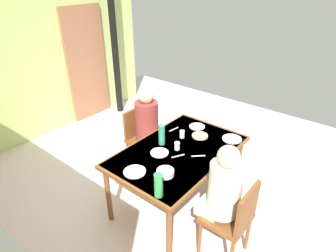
{
  "coord_description": "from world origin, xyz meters",
  "views": [
    {
      "loc": [
        -1.95,
        -1.74,
        2.48
      ],
      "look_at": [
        0.18,
        -0.03,
        1.0
      ],
      "focal_mm": 30.58,
      "sensor_mm": 36.0,
      "label": 1
    }
  ],
  "objects_px": {
    "person_near_diner": "(224,187)",
    "dining_table": "(179,155)",
    "person_far_diner": "(148,120)",
    "water_bottle_green_near": "(158,184)",
    "chair_far_diner": "(141,136)",
    "serving_bowl_center": "(165,173)",
    "water_bottle_green_far": "(162,134)",
    "chair_near_diner": "(234,218)"
  },
  "relations": [
    {
      "from": "person_near_diner",
      "to": "dining_table",
      "type": "bearing_deg",
      "value": 68.81
    },
    {
      "from": "person_far_diner",
      "to": "water_bottle_green_near",
      "type": "distance_m",
      "value": 1.39
    },
    {
      "from": "chair_far_diner",
      "to": "person_near_diner",
      "type": "distance_m",
      "value": 1.67
    },
    {
      "from": "dining_table",
      "to": "chair_far_diner",
      "type": "height_order",
      "value": "chair_far_diner"
    },
    {
      "from": "person_far_diner",
      "to": "serving_bowl_center",
      "type": "height_order",
      "value": "person_far_diner"
    },
    {
      "from": "water_bottle_green_far",
      "to": "water_bottle_green_near",
      "type": "bearing_deg",
      "value": -141.95
    },
    {
      "from": "chair_near_diner",
      "to": "water_bottle_green_far",
      "type": "distance_m",
      "value": 1.16
    },
    {
      "from": "dining_table",
      "to": "person_near_diner",
      "type": "distance_m",
      "value": 0.76
    },
    {
      "from": "person_near_diner",
      "to": "chair_near_diner",
      "type": "bearing_deg",
      "value": -90.0
    },
    {
      "from": "chair_near_diner",
      "to": "water_bottle_green_far",
      "type": "height_order",
      "value": "water_bottle_green_far"
    },
    {
      "from": "water_bottle_green_near",
      "to": "serving_bowl_center",
      "type": "bearing_deg",
      "value": 27.77
    },
    {
      "from": "chair_near_diner",
      "to": "water_bottle_green_near",
      "type": "bearing_deg",
      "value": 127.39
    },
    {
      "from": "chair_near_diner",
      "to": "water_bottle_green_near",
      "type": "relative_size",
      "value": 3.26
    },
    {
      "from": "chair_near_diner",
      "to": "person_near_diner",
      "type": "xyz_separation_m",
      "value": [
        0.0,
        0.14,
        0.28
      ]
    },
    {
      "from": "person_near_diner",
      "to": "serving_bowl_center",
      "type": "xyz_separation_m",
      "value": [
        -0.15,
        0.55,
        -0.0
      ]
    },
    {
      "from": "chair_near_diner",
      "to": "serving_bowl_center",
      "type": "relative_size",
      "value": 5.12
    },
    {
      "from": "dining_table",
      "to": "person_far_diner",
      "type": "bearing_deg",
      "value": 69.14
    },
    {
      "from": "chair_near_diner",
      "to": "serving_bowl_center",
      "type": "xyz_separation_m",
      "value": [
        -0.15,
        0.68,
        0.28
      ]
    },
    {
      "from": "dining_table",
      "to": "chair_near_diner",
      "type": "relative_size",
      "value": 1.76
    },
    {
      "from": "chair_near_diner",
      "to": "person_near_diner",
      "type": "bearing_deg",
      "value": 90.0
    },
    {
      "from": "serving_bowl_center",
      "to": "dining_table",
      "type": "bearing_deg",
      "value": 20.66
    },
    {
      "from": "chair_near_diner",
      "to": "chair_far_diner",
      "type": "bearing_deg",
      "value": 72.14
    },
    {
      "from": "dining_table",
      "to": "chair_far_diner",
      "type": "bearing_deg",
      "value": 72.29
    },
    {
      "from": "person_near_diner",
      "to": "serving_bowl_center",
      "type": "height_order",
      "value": "person_near_diner"
    },
    {
      "from": "chair_far_diner",
      "to": "person_near_diner",
      "type": "height_order",
      "value": "person_near_diner"
    },
    {
      "from": "chair_near_diner",
      "to": "person_far_diner",
      "type": "height_order",
      "value": "person_far_diner"
    },
    {
      "from": "person_far_diner",
      "to": "chair_near_diner",
      "type": "bearing_deg",
      "value": 70.68
    },
    {
      "from": "person_near_diner",
      "to": "serving_bowl_center",
      "type": "distance_m",
      "value": 0.57
    },
    {
      "from": "person_near_diner",
      "to": "person_far_diner",
      "type": "relative_size",
      "value": 1.0
    },
    {
      "from": "chair_far_diner",
      "to": "serving_bowl_center",
      "type": "height_order",
      "value": "chair_far_diner"
    },
    {
      "from": "dining_table",
      "to": "person_far_diner",
      "type": "distance_m",
      "value": 0.76
    },
    {
      "from": "water_bottle_green_far",
      "to": "chair_near_diner",
      "type": "bearing_deg",
      "value": -103.46
    },
    {
      "from": "dining_table",
      "to": "person_near_diner",
      "type": "height_order",
      "value": "person_near_diner"
    },
    {
      "from": "person_far_diner",
      "to": "serving_bowl_center",
      "type": "distance_m",
      "value": 1.11
    },
    {
      "from": "water_bottle_green_far",
      "to": "dining_table",
      "type": "bearing_deg",
      "value": -85.46
    },
    {
      "from": "chair_far_diner",
      "to": "person_far_diner",
      "type": "xyz_separation_m",
      "value": [
        0.0,
        -0.14,
        0.28
      ]
    },
    {
      "from": "person_far_diner",
      "to": "serving_bowl_center",
      "type": "relative_size",
      "value": 4.53
    },
    {
      "from": "chair_far_diner",
      "to": "water_bottle_green_far",
      "type": "distance_m",
      "value": 0.78
    },
    {
      "from": "chair_near_diner",
      "to": "water_bottle_green_far",
      "type": "relative_size",
      "value": 3.18
    },
    {
      "from": "dining_table",
      "to": "water_bottle_green_near",
      "type": "relative_size",
      "value": 5.73
    },
    {
      "from": "dining_table",
      "to": "serving_bowl_center",
      "type": "bearing_deg",
      "value": -159.34
    },
    {
      "from": "dining_table",
      "to": "water_bottle_green_near",
      "type": "distance_m",
      "value": 0.78
    }
  ]
}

